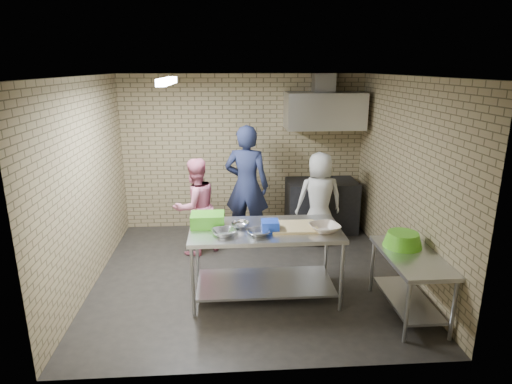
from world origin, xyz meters
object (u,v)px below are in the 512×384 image
(green_basin, at_px, (403,239))
(woman_pink, at_px, (195,207))
(stove, at_px, (321,206))
(side_counter, at_px, (409,284))
(woman_white, at_px, (319,199))
(bottle_red, at_px, (325,114))
(prep_table, at_px, (265,263))
(man_navy, at_px, (247,186))
(blue_tub, at_px, (270,226))
(bottle_green, at_px, (348,114))
(green_crate, at_px, (208,220))

(green_basin, distance_m, woman_pink, 3.06)
(stove, distance_m, woman_pink, 2.31)
(side_counter, distance_m, woman_pink, 3.24)
(woman_white, bearing_deg, bottle_red, -108.08)
(prep_table, bearing_deg, side_counter, -17.39)
(stove, xyz_separation_m, man_navy, (-1.33, -0.49, 0.53))
(blue_tub, xyz_separation_m, bottle_green, (1.59, 2.58, 1.03))
(woman_white, bearing_deg, side_counter, 102.55)
(stove, height_order, man_navy, man_navy)
(green_basin, xyz_separation_m, man_navy, (-1.76, 2.01, 0.14))
(green_crate, bearing_deg, green_basin, -9.40)
(blue_tub, height_order, green_basin, blue_tub)
(prep_table, height_order, stove, prep_table)
(man_navy, relative_size, woman_white, 1.28)
(prep_table, height_order, woman_pink, woman_pink)
(stove, relative_size, man_navy, 0.62)
(green_crate, xyz_separation_m, bottle_red, (1.94, 2.36, 1.03))
(prep_table, xyz_separation_m, stove, (1.19, 2.24, -0.01))
(blue_tub, bearing_deg, green_crate, 163.65)
(stove, relative_size, woman_pink, 0.80)
(green_basin, relative_size, bottle_red, 2.56)
(green_crate, xyz_separation_m, green_basin, (2.32, -0.38, -0.16))
(bottle_red, relative_size, bottle_green, 1.20)
(bottle_green, xyz_separation_m, woman_white, (-0.62, -0.82, -1.25))
(prep_table, bearing_deg, green_basin, -9.25)
(stove, relative_size, bottle_red, 6.67)
(bottle_green, distance_m, man_navy, 2.19)
(prep_table, bearing_deg, bottle_green, 56.44)
(bottle_red, relative_size, man_navy, 0.09)
(green_crate, bearing_deg, woman_white, 41.62)
(woman_pink, distance_m, woman_white, 1.98)
(green_basin, height_order, woman_white, woman_white)
(woman_pink, relative_size, woman_white, 0.99)
(side_counter, xyz_separation_m, woman_pink, (-2.59, 1.92, 0.38))
(blue_tub, height_order, bottle_green, bottle_green)
(bottle_red, height_order, man_navy, bottle_red)
(bottle_red, xyz_separation_m, woman_white, (-0.22, -0.82, -1.27))
(green_crate, xyz_separation_m, woman_pink, (-0.24, 1.29, -0.25))
(side_counter, bearing_deg, stove, 99.29)
(bottle_green, bearing_deg, stove, -151.93)
(prep_table, height_order, bottle_green, bottle_green)
(woman_pink, height_order, woman_white, woman_white)
(blue_tub, bearing_deg, woman_white, 60.90)
(blue_tub, distance_m, green_basin, 1.59)
(side_counter, bearing_deg, green_basin, 94.57)
(woman_white, bearing_deg, man_navy, -7.89)
(side_counter, xyz_separation_m, green_basin, (-0.02, 0.25, 0.46))
(side_counter, bearing_deg, bottle_green, 90.00)
(bottle_red, xyz_separation_m, man_navy, (-1.38, -0.73, -1.05))
(stove, bearing_deg, side_counter, -80.71)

